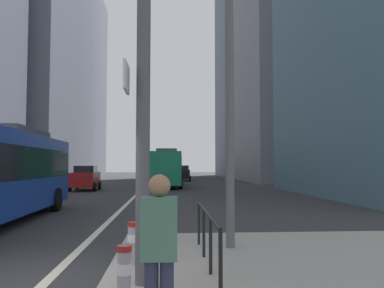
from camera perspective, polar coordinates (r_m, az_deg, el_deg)
ground_plane at (r=26.64m, az=-8.18°, el=-7.41°), size 160.00×160.00×0.00m
lane_centre_line at (r=36.60m, az=-6.95°, el=-6.24°), size 0.20×80.00×0.01m
office_tower_left_far at (r=76.06m, az=-17.55°, el=8.69°), size 10.36×18.21×34.82m
office_tower_right_far at (r=71.60m, az=8.88°, el=15.56°), size 11.08×17.17×49.82m
city_bus_red_receding at (r=35.93m, az=-3.67°, el=-3.40°), size 2.92×11.61×3.40m
city_bus_red_distant at (r=59.64m, az=-3.01°, el=-3.29°), size 2.76×11.81×3.40m
car_oncoming_mid at (r=31.48m, az=-15.58°, el=-4.87°), size 2.16×4.14×1.94m
car_receding_near at (r=48.20m, az=-1.40°, el=-4.34°), size 2.20×4.12×1.94m
car_receding_far at (r=50.04m, az=-3.59°, el=-4.29°), size 2.06×4.25×1.94m
traffic_signal_gantry at (r=6.79m, az=-23.40°, el=14.99°), size 5.57×0.65×6.00m
street_lamp_post at (r=9.35m, az=5.56°, el=17.44°), size 5.50×0.32×8.00m
bollard_right at (r=5.34m, az=-10.07°, el=-18.34°), size 0.20×0.20×0.80m
bollard_back at (r=7.44m, az=-8.85°, el=-14.05°), size 0.20×0.20×0.78m
pedestrian_railing at (r=7.29m, az=2.23°, el=-12.15°), size 0.06×3.71×0.98m
pedestrian_waiting at (r=4.18m, az=-4.91°, el=-15.19°), size 0.39×0.25×1.75m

